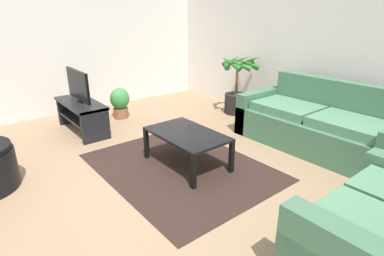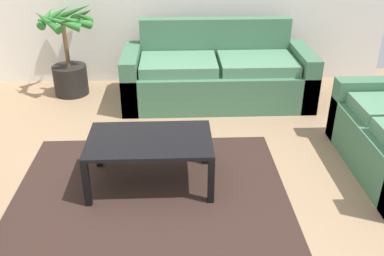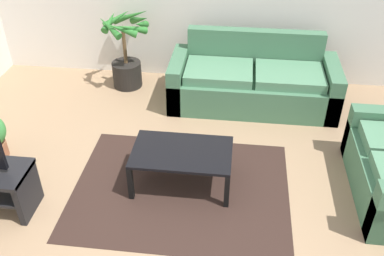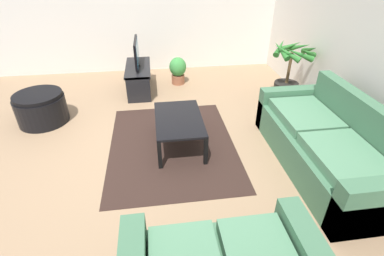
% 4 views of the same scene
% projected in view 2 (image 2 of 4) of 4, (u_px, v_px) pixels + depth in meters
% --- Properties ---
extents(ground_plane, '(6.60, 6.60, 0.00)m').
position_uv_depth(ground_plane, '(140.00, 228.00, 3.06)').
color(ground_plane, '#937556').
extents(couch_main, '(2.16, 0.90, 0.90)m').
position_uv_depth(couch_main, '(217.00, 76.00, 4.98)').
color(couch_main, '#3F6B4C').
rests_on(couch_main, ground).
extents(coffee_table, '(1.00, 0.62, 0.42)m').
position_uv_depth(coffee_table, '(150.00, 144.00, 3.40)').
color(coffee_table, black).
rests_on(coffee_table, ground).
extents(area_rug, '(2.20, 1.70, 0.01)m').
position_uv_depth(area_rug, '(151.00, 189.00, 3.48)').
color(area_rug, black).
rests_on(area_rug, ground).
extents(potted_palm, '(0.73, 0.76, 1.09)m').
position_uv_depth(potted_palm, '(69.00, 57.00, 5.07)').
color(potted_palm, black).
rests_on(potted_palm, ground).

